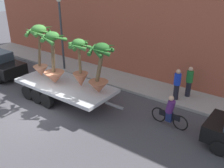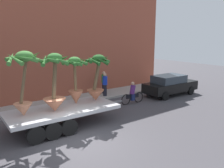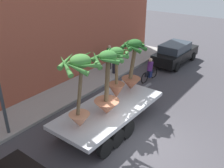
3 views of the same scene
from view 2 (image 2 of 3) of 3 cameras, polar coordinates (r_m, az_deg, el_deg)
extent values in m
plane|color=#423F44|center=(10.41, -7.56, -14.27)|extent=(60.00, 60.00, 0.00)
cube|color=#A39E99|center=(15.66, -18.54, -5.44)|extent=(24.00, 2.20, 0.15)
cube|color=#9E4C38|center=(16.63, -21.43, 10.74)|extent=(24.00, 1.20, 8.95)
cube|color=#B7BABF|center=(12.01, -11.98, -6.23)|extent=(5.53, 2.50, 0.18)
cylinder|color=black|center=(12.67, -21.39, -8.19)|extent=(0.80, 0.23, 0.80)
cylinder|color=black|center=(10.61, -18.16, -11.88)|extent=(0.80, 0.23, 0.80)
cylinder|color=black|center=(12.86, -18.05, -7.65)|extent=(0.80, 0.23, 0.80)
cylinder|color=black|center=(10.84, -14.22, -11.12)|extent=(0.80, 0.23, 0.80)
cylinder|color=black|center=(13.09, -14.83, -7.10)|extent=(0.80, 0.23, 0.80)
cylinder|color=black|center=(11.12, -10.48, -10.36)|extent=(0.80, 0.23, 0.80)
cube|color=slate|center=(13.62, 0.66, -4.46)|extent=(1.00, 0.11, 0.10)
cone|color=#B26647|center=(13.06, -4.07, -2.74)|extent=(0.98, 0.98, 0.60)
cylinder|color=brown|center=(12.87, -3.70, 2.37)|extent=(0.58, 0.19, 1.73)
ellipsoid|color=#235B23|center=(12.82, -3.31, 6.25)|extent=(0.71, 0.71, 0.45)
cone|color=#235B23|center=(13.05, -2.02, 6.13)|extent=(0.25, 0.77, 0.38)
cone|color=#235B23|center=(13.28, -2.76, 6.16)|extent=(0.78, 0.85, 0.49)
cone|color=#235B23|center=(13.18, -4.72, 6.19)|extent=(0.99, 0.35, 0.40)
cone|color=#235B23|center=(12.84, -5.18, 6.03)|extent=(0.64, 0.83, 0.37)
cone|color=#235B23|center=(12.48, -4.63, 5.74)|extent=(0.47, 0.94, 0.51)
cone|color=#235B23|center=(12.48, -2.49, 5.69)|extent=(0.81, 0.29, 0.52)
cone|color=#235B23|center=(12.68, -1.57, 5.90)|extent=(0.82, 0.64, 0.46)
cone|color=#C17251|center=(11.50, -13.86, -5.01)|extent=(1.08, 1.08, 0.63)
cylinder|color=brown|center=(11.22, -13.92, 1.33)|extent=(0.37, 0.19, 1.94)
ellipsoid|color=#387A33|center=(11.12, -13.90, 6.26)|extent=(0.71, 0.71, 0.44)
cone|color=#387A33|center=(11.39, -11.89, 6.14)|extent=(0.37, 0.98, 0.50)
cone|color=#387A33|center=(11.61, -13.95, 6.15)|extent=(0.99, 0.55, 0.51)
cone|color=#387A33|center=(11.21, -16.21, 5.73)|extent=(0.66, 0.88, 0.58)
cone|color=#387A33|center=(10.75, -14.95, 5.82)|extent=(0.70, 0.79, 0.36)
cone|color=#387A33|center=(10.77, -12.70, 5.70)|extent=(0.87, 0.33, 0.53)
cone|color=tan|center=(11.32, -20.92, -5.87)|extent=(0.83, 0.83, 0.58)
cylinder|color=brown|center=(11.03, -20.84, 0.88)|extent=(0.53, 0.14, 2.09)
ellipsoid|color=#428438|center=(10.93, -20.66, 6.37)|extent=(0.78, 0.78, 0.49)
cone|color=#428438|center=(11.04, -18.48, 6.24)|extent=(0.23, 0.88, 0.46)
cone|color=#428438|center=(11.44, -19.43, 6.22)|extent=(0.95, 0.87, 0.67)
cone|color=#428438|center=(11.39, -22.27, 6.26)|extent=(1.13, 0.56, 0.40)
cone|color=#428438|center=(11.04, -23.50, 5.83)|extent=(0.66, 1.09, 0.58)
cone|color=#428438|center=(10.64, -22.74, 5.68)|extent=(0.56, 1.00, 0.54)
cone|color=#428438|center=(10.47, -20.12, 5.90)|extent=(0.98, 0.28, 0.45)
cone|color=#428438|center=(10.62, -18.19, 5.98)|extent=(0.99, 0.83, 0.61)
cone|color=#B26647|center=(12.50, -8.84, -3.21)|extent=(0.79, 0.79, 0.73)
cylinder|color=brown|center=(12.25, -9.04, 2.01)|extent=(0.17, 0.14, 1.58)
ellipsoid|color=#387A33|center=(12.14, -9.20, 5.67)|extent=(0.65, 0.65, 0.41)
cone|color=#387A33|center=(12.38, -7.52, 5.43)|extent=(0.27, 0.87, 0.54)
cone|color=#387A33|center=(12.55, -8.86, 5.64)|extent=(0.79, 0.67, 0.41)
cone|color=#387A33|center=(12.45, -10.57, 5.58)|extent=(0.90, 0.44, 0.38)
cone|color=#387A33|center=(12.13, -10.97, 5.41)|extent=(0.51, 0.79, 0.35)
cone|color=#387A33|center=(11.88, -10.16, 5.24)|extent=(0.47, 0.71, 0.37)
cone|color=#387A33|center=(11.78, -9.00, 5.17)|extent=(0.79, 0.47, 0.43)
cone|color=#387A33|center=(11.92, -7.33, 5.34)|extent=(0.89, 0.65, 0.45)
torus|color=black|center=(16.26, 6.57, -3.28)|extent=(0.74, 0.11, 0.74)
torus|color=black|center=(15.61, 3.42, -3.87)|extent=(0.74, 0.11, 0.74)
cube|color=black|center=(15.88, 5.04, -2.94)|extent=(1.04, 0.13, 0.28)
cylinder|color=#51236B|center=(15.78, 5.07, -1.36)|extent=(0.46, 0.37, 0.65)
sphere|color=tan|center=(15.69, 5.10, 0.13)|extent=(0.24, 0.24, 0.24)
cube|color=navy|center=(15.90, 5.03, -3.22)|extent=(0.30, 0.26, 0.44)
cube|color=black|center=(18.59, 14.14, -0.60)|extent=(4.54, 1.86, 0.70)
cube|color=#2D3842|center=(18.31, 13.78, 1.24)|extent=(2.52, 1.63, 0.56)
cylinder|color=black|center=(20.27, 15.08, -0.64)|extent=(0.65, 0.22, 0.64)
cylinder|color=black|center=(19.30, 18.77, -1.49)|extent=(0.65, 0.22, 0.64)
cylinder|color=black|center=(18.18, 9.11, -1.80)|extent=(0.65, 0.22, 0.64)
cylinder|color=black|center=(17.08, 12.90, -2.84)|extent=(0.65, 0.22, 0.64)
cylinder|color=black|center=(18.04, -2.01, -0.93)|extent=(0.28, 0.28, 0.85)
cylinder|color=#1E702D|center=(17.89, -2.03, 1.37)|extent=(0.36, 0.36, 0.62)
sphere|color=tan|center=(17.81, -2.04, 2.73)|extent=(0.24, 0.24, 0.24)
cylinder|color=black|center=(17.24, -1.73, -1.53)|extent=(0.28, 0.28, 0.85)
cylinder|color=#1938C6|center=(17.08, -1.75, 0.87)|extent=(0.36, 0.36, 0.62)
sphere|color=tan|center=(17.01, -1.76, 2.29)|extent=(0.24, 0.24, 0.24)
camera|label=1|loc=(14.19, 47.82, 16.65)|focal=41.06mm
camera|label=3|loc=(5.91, -76.02, 25.33)|focal=40.37mm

